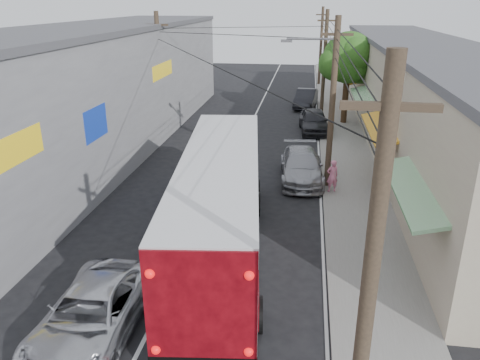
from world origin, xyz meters
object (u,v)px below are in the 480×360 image
(parked_suv, at_px, (301,166))
(parked_car_far, at_px, (306,99))
(jeepney, at_px, (92,315))
(parked_car_mid, at_px, (314,121))
(coach_bus, at_px, (220,203))
(pedestrian_near, at_px, (332,176))
(pedestrian_far, at_px, (379,175))

(parked_suv, distance_m, parked_car_far, 17.49)
(jeepney, distance_m, parked_car_mid, 23.07)
(coach_bus, bearing_deg, parked_car_mid, 72.29)
(jeepney, xyz_separation_m, parked_car_mid, (6.00, 22.27, 0.08))
(jeepney, bearing_deg, parked_car_mid, 74.24)
(jeepney, relative_size, pedestrian_near, 3.28)
(parked_car_mid, relative_size, parked_car_far, 1.01)
(parked_car_far, bearing_deg, pedestrian_far, -72.32)
(coach_bus, relative_size, parked_car_far, 2.77)
(coach_bus, relative_size, jeepney, 2.51)
(parked_suv, xyz_separation_m, parked_car_mid, (0.67, 9.43, 0.05))
(parked_car_far, relative_size, pedestrian_near, 2.96)
(parked_car_far, height_order, pedestrian_near, pedestrian_near)
(jeepney, height_order, pedestrian_near, pedestrian_near)
(parked_suv, bearing_deg, pedestrian_far, -21.15)
(pedestrian_far, bearing_deg, parked_suv, 14.92)
(jeepney, distance_m, pedestrian_far, 14.77)
(pedestrian_far, bearing_deg, coach_bus, 77.71)
(parked_suv, distance_m, pedestrian_near, 2.22)
(parked_suv, bearing_deg, jeepney, -116.50)
(parked_suv, xyz_separation_m, pedestrian_far, (3.67, -1.14, 0.10))
(pedestrian_far, bearing_deg, pedestrian_near, 45.49)
(parked_car_mid, height_order, pedestrian_near, pedestrian_near)
(parked_car_far, xyz_separation_m, pedestrian_near, (1.46, -19.15, 0.14))
(parked_suv, relative_size, parked_car_far, 1.11)
(parked_car_mid, distance_m, pedestrian_near, 11.12)
(parked_car_mid, bearing_deg, pedestrian_near, -91.28)
(parked_car_mid, bearing_deg, parked_car_far, 89.26)
(jeepney, height_order, parked_suv, parked_suv)
(parked_suv, height_order, pedestrian_far, pedestrian_far)
(parked_car_mid, bearing_deg, parked_suv, -99.44)
(jeepney, xyz_separation_m, pedestrian_near, (6.80, 11.18, 0.19))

